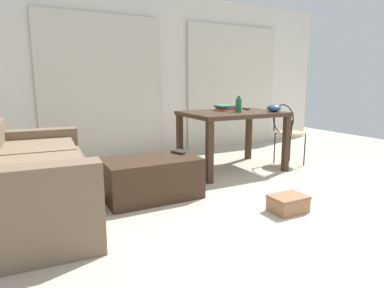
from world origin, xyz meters
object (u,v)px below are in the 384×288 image
(wire_chair, at_px, (287,128))
(tv_remote_primary, at_px, (178,152))
(couch, at_px, (28,180))
(scissors, at_px, (255,112))
(book_stack, at_px, (226,108))
(craft_table, at_px, (232,120))
(shoebox, at_px, (288,203))
(bottle_near, at_px, (239,105))
(coffee_table, at_px, (151,178))
(bowl, at_px, (274,108))
(tv_remote_on_table, at_px, (246,109))

(wire_chair, xyz_separation_m, tv_remote_primary, (-1.75, -0.30, -0.11))
(couch, distance_m, scissors, 2.58)
(book_stack, bearing_deg, couch, -164.79)
(craft_table, distance_m, shoebox, 1.57)
(tv_remote_primary, bearing_deg, bottle_near, -1.13)
(coffee_table, bearing_deg, book_stack, 27.97)
(couch, relative_size, craft_table, 1.57)
(scissors, bearing_deg, bowl, -3.88)
(craft_table, xyz_separation_m, tv_remote_primary, (-0.97, -0.45, -0.24))
(book_stack, xyz_separation_m, tv_remote_on_table, (0.34, 0.01, -0.02))
(bottle_near, height_order, book_stack, bottle_near)
(wire_chair, bearing_deg, tv_remote_primary, -170.43)
(tv_remote_primary, height_order, shoebox, tv_remote_primary)
(craft_table, bearing_deg, coffee_table, -158.42)
(coffee_table, distance_m, tv_remote_on_table, 1.88)
(couch, relative_size, tv_remote_on_table, 10.27)
(craft_table, xyz_separation_m, bowl, (0.44, -0.26, 0.15))
(scissors, relative_size, shoebox, 0.35)
(wire_chair, distance_m, tv_remote_on_table, 0.60)
(wire_chair, distance_m, bottle_near, 0.84)
(book_stack, bearing_deg, craft_table, -94.46)
(book_stack, distance_m, tv_remote_primary, 1.23)
(coffee_table, distance_m, book_stack, 1.59)
(wire_chair, distance_m, bowl, 0.45)
(craft_table, bearing_deg, scissors, -55.59)
(couch, xyz_separation_m, tv_remote_on_table, (2.72, 0.65, 0.45))
(bowl, height_order, book_stack, bowl)
(couch, height_order, craft_table, couch)
(bottle_near, distance_m, bowl, 0.46)
(tv_remote_on_table, xyz_separation_m, scissors, (-0.19, -0.43, -0.01))
(tv_remote_primary, xyz_separation_m, shoebox, (0.61, -0.96, -0.33))
(coffee_table, bearing_deg, craft_table, 21.58)
(tv_remote_on_table, distance_m, tv_remote_primary, 1.51)
(bottle_near, bearing_deg, shoebox, -106.15)
(craft_table, distance_m, book_stack, 0.23)
(bottle_near, relative_size, shoebox, 0.63)
(couch, xyz_separation_m, bottle_near, (2.38, 0.35, 0.53))
(wire_chair, distance_m, shoebox, 1.76)
(bowl, bearing_deg, tv_remote_primary, -172.54)
(tv_remote_on_table, relative_size, shoebox, 0.60)
(bottle_near, xyz_separation_m, tv_remote_on_table, (0.34, 0.30, -0.08))
(tv_remote_primary, distance_m, shoebox, 1.19)
(book_stack, relative_size, shoebox, 1.02)
(couch, height_order, tv_remote_primary, couch)
(bowl, relative_size, tv_remote_primary, 1.07)
(coffee_table, distance_m, shoebox, 1.30)
(book_stack, bearing_deg, coffee_table, -152.03)
(shoebox, bearing_deg, scissors, 65.43)
(wire_chair, xyz_separation_m, scissors, (-0.61, -0.09, 0.24))
(shoebox, bearing_deg, bowl, 54.86)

